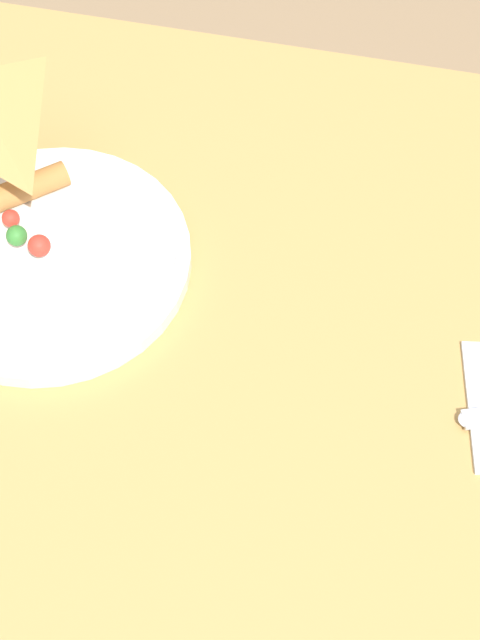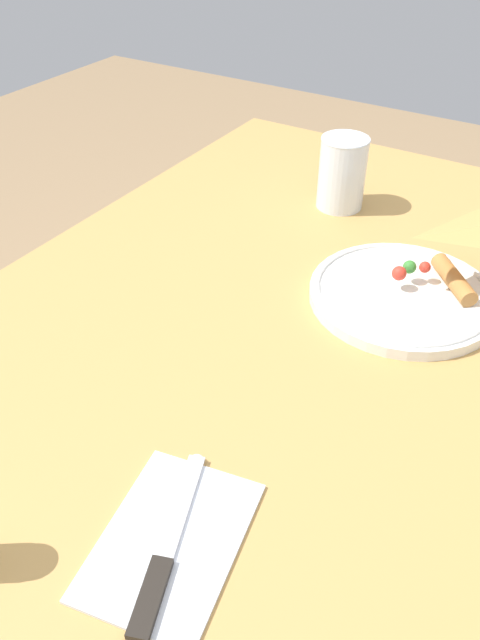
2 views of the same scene
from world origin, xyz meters
name	(u,v)px [view 2 (image 2 of 2)]	position (x,y,z in m)	size (l,w,h in m)	color
ground_plane	(272,615)	(0.00, 0.00, 0.00)	(6.00, 6.00, 0.00)	#997A56
dining_table	(287,382)	(0.00, 0.00, 0.66)	(1.28, 0.87, 0.76)	tan
plate_pizza	(404,292)	(0.14, -0.10, 0.77)	(0.26, 0.26, 0.05)	white
milk_glass	(342,177)	(0.35, 0.09, 0.81)	(0.08, 0.08, 0.12)	white
napkin_folded	(171,540)	(-0.33, -0.05, 0.76)	(0.19, 0.15, 0.00)	silver
butter_knife	(168,546)	(-0.34, -0.06, 0.76)	(0.19, 0.08, 0.01)	black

